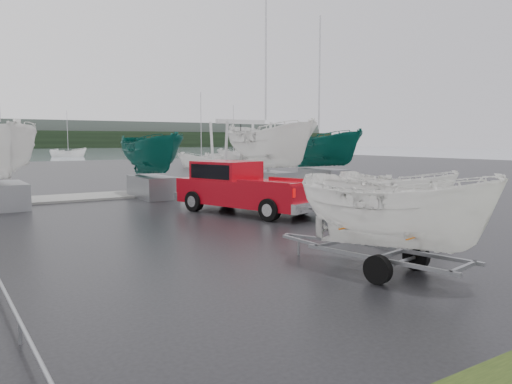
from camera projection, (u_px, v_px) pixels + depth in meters
name	position (u px, v px, depth m)	size (l,w,h in m)	color
ground_plane	(293.00, 231.00, 16.11)	(120.00, 120.00, 0.00)	black
dock	(146.00, 193.00, 26.92)	(30.00, 3.00, 0.12)	gray
pickup_truck	(240.00, 186.00, 20.12)	(3.79, 6.53, 2.06)	#9E0813
trailer_hitched	(396.00, 156.00, 15.75)	(2.17, 3.79, 4.46)	gray
trailer_parked	(393.00, 146.00, 10.58)	(2.09, 3.76, 5.18)	gray
boat_hoist	(241.00, 144.00, 29.92)	(3.30, 2.18, 4.12)	silver
keelboat_0	(0.00, 114.00, 20.98)	(2.53, 3.20, 10.71)	gray
keelboat_1	(151.00, 131.00, 24.89)	(2.14, 3.20, 6.78)	gray
keelboat_2	(271.00, 111.00, 28.48)	(2.87, 3.20, 11.06)	gray
keelboat_3	(324.00, 125.00, 31.14)	(2.42, 3.20, 10.59)	gray
mast_rack_1	(0.00, 324.00, 7.01)	(0.56, 6.50, 0.06)	gray
moored_boat_2	(201.00, 167.00, 54.20)	(3.24, 3.20, 11.30)	white
moored_boat_3	(234.00, 159.00, 74.06)	(3.36, 3.32, 11.38)	white
moored_boat_5	(68.00, 157.00, 87.07)	(2.81, 2.76, 11.06)	white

